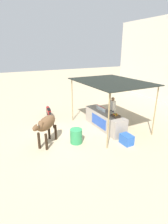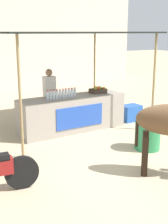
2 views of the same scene
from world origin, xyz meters
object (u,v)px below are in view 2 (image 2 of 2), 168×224
object	(u,v)px
stall_counter	(72,113)
vendor_behind_counter	(50,97)
cooler_box	(130,113)
water_barrel	(148,134)
fruit_crate	(98,90)

from	to	relation	value
stall_counter	vendor_behind_counter	world-z (taller)	vendor_behind_counter
stall_counter	cooler_box	bearing A→B (deg)	-2.78
cooler_box	stall_counter	bearing A→B (deg)	177.22
cooler_box	water_barrel	xyz separation A→B (m)	(-1.23, -2.06, 0.11)
fruit_crate	vendor_behind_counter	size ratio (longest dim) A/B	0.27
stall_counter	vendor_behind_counter	xyz separation A→B (m)	(-0.32, 0.75, 0.37)
stall_counter	cooler_box	size ratio (longest dim) A/B	5.00
stall_counter	water_barrel	distance (m)	2.30
stall_counter	cooler_box	distance (m)	2.02
vendor_behind_counter	water_barrel	distance (m)	3.15
cooler_box	water_barrel	world-z (taller)	water_barrel
fruit_crate	cooler_box	xyz separation A→B (m)	(1.12, -0.15, -0.80)
stall_counter	fruit_crate	xyz separation A→B (m)	(0.88, 0.05, 0.56)
vendor_behind_counter	water_barrel	bearing A→B (deg)	-69.48
stall_counter	vendor_behind_counter	distance (m)	0.90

